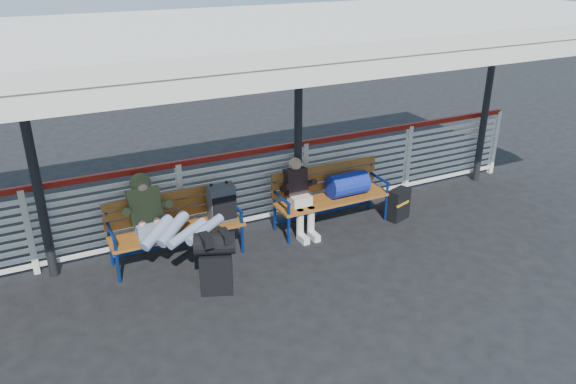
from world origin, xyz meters
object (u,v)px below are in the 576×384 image
companion_person (299,196)px  luggage_stack (216,260)px  suitcase_side (399,204)px  bench_right (339,187)px  traveler_man (171,224)px  bench_left (192,214)px

companion_person → luggage_stack: bearing=-150.1°
companion_person → suitcase_side: 1.66m
bench_right → traveler_man: traveler_man is taller
suitcase_side → traveler_man: bearing=161.1°
bench_left → bench_right: 2.29m
bench_right → suitcase_side: 1.03m
companion_person → suitcase_side: (1.60, -0.30, -0.35)m
luggage_stack → bench_right: bearing=43.4°
bench_left → suitcase_side: (3.21, -0.37, -0.36)m
luggage_stack → bench_left: (0.04, 1.03, 0.17)m
luggage_stack → suitcase_side: luggage_stack is taller
luggage_stack → traveler_man: 0.81m
luggage_stack → traveler_man: (-0.35, 0.69, 0.26)m
traveler_man → bench_left: bearing=41.2°
luggage_stack → bench_right: size_ratio=0.45×
bench_right → suitcase_side: size_ratio=3.60×
bench_right → companion_person: 0.68m
bench_left → suitcase_side: size_ratio=3.60×
luggage_stack → bench_left: bearing=108.8°
bench_right → traveler_man: bearing=-174.3°
bench_left → bench_right: size_ratio=1.00×
bench_left → luggage_stack: bearing=-92.4°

